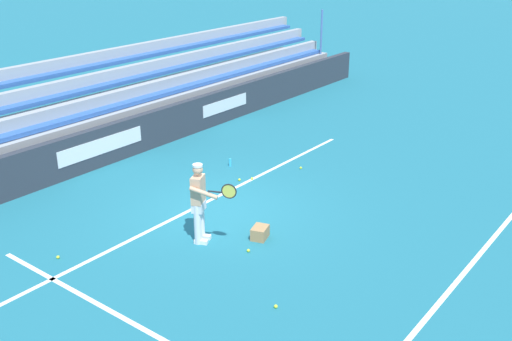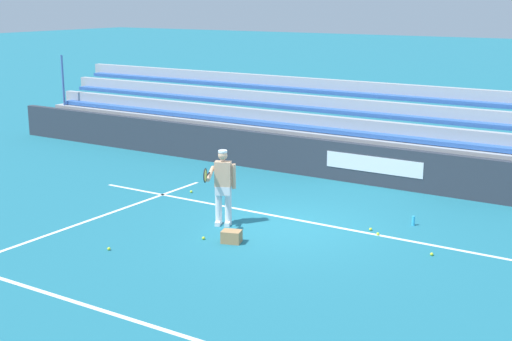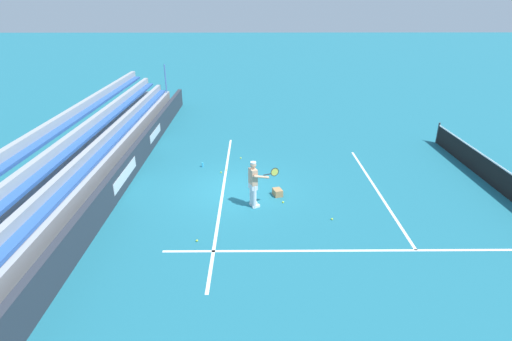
# 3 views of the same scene
# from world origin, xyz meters

# --- Properties ---
(ground_plane) EXTENTS (160.00, 160.00, 0.00)m
(ground_plane) POSITION_xyz_m (0.00, 0.00, 0.00)
(ground_plane) COLOR #1E6B7F
(court_baseline_white) EXTENTS (12.00, 0.10, 0.01)m
(court_baseline_white) POSITION_xyz_m (0.00, -0.50, 0.00)
(court_baseline_white) COLOR white
(court_baseline_white) RESTS_ON ground
(court_sideline_white) EXTENTS (0.10, 12.00, 0.01)m
(court_sideline_white) POSITION_xyz_m (4.11, 4.00, 0.00)
(court_sideline_white) COLOR white
(court_sideline_white) RESTS_ON ground
(court_service_line_white) EXTENTS (8.22, 0.10, 0.01)m
(court_service_line_white) POSITION_xyz_m (0.00, 5.50, 0.00)
(court_service_line_white) COLOR white
(court_service_line_white) RESTS_ON ground
(back_wall_sponsor_board) EXTENTS (27.37, 0.25, 1.10)m
(back_wall_sponsor_board) POSITION_xyz_m (-0.01, -4.39, 0.55)
(back_wall_sponsor_board) COLOR #2D333D
(back_wall_sponsor_board) RESTS_ON ground
(bleacher_stand) EXTENTS (26.00, 2.40, 2.95)m
(bleacher_stand) POSITION_xyz_m (0.00, -6.22, 0.73)
(bleacher_stand) COLOR #9EA3A8
(bleacher_stand) RESTS_ON ground
(tennis_player) EXTENTS (0.57, 1.08, 1.71)m
(tennis_player) POSITION_xyz_m (1.33, 0.70, 0.89)
(tennis_player) COLOR silver
(tennis_player) RESTS_ON ground
(ball_box_cardboard) EXTENTS (0.47, 0.41, 0.26)m
(ball_box_cardboard) POSITION_xyz_m (0.48, 1.60, 0.13)
(ball_box_cardboard) COLOR #A87F51
(ball_box_cardboard) RESTS_ON ground
(tennis_ball_far_right) EXTENTS (0.07, 0.07, 0.07)m
(tennis_ball_far_right) POSITION_xyz_m (-1.66, -0.70, 0.03)
(tennis_ball_far_right) COLOR #CCE533
(tennis_ball_far_right) RESTS_ON ground
(tennis_ball_stray_back) EXTENTS (0.07, 0.07, 0.07)m
(tennis_ball_stray_back) POSITION_xyz_m (-3.32, 0.10, 0.03)
(tennis_ball_stray_back) COLOR #CCE533
(tennis_ball_stray_back) RESTS_ON ground
(tennis_ball_midcourt) EXTENTS (0.07, 0.07, 0.07)m
(tennis_ball_midcourt) POSITION_xyz_m (1.09, 1.77, 0.03)
(tennis_ball_midcourt) COLOR #CCE533
(tennis_ball_midcourt) RESTS_ON ground
(tennis_ball_toward_net) EXTENTS (0.07, 0.07, 0.07)m
(tennis_ball_toward_net) POSITION_xyz_m (3.59, -1.05, 0.03)
(tennis_ball_toward_net) COLOR #CCE533
(tennis_ball_toward_net) RESTS_ON ground
(tennis_ball_by_box) EXTENTS (0.07, 0.07, 0.07)m
(tennis_ball_by_box) POSITION_xyz_m (2.32, 3.33, 0.03)
(tennis_ball_by_box) COLOR #CCE533
(tennis_ball_by_box) RESTS_ON ground
(tennis_ball_far_left) EXTENTS (0.07, 0.07, 0.07)m
(tennis_ball_far_left) POSITION_xyz_m (-1.92, -0.49, 0.03)
(tennis_ball_far_left) COLOR #CCE533
(tennis_ball_far_left) RESTS_ON ground
(water_bottle) EXTENTS (0.07, 0.07, 0.22)m
(water_bottle) POSITION_xyz_m (-2.32, -1.56, 0.11)
(water_bottle) COLOR #33B2E5
(water_bottle) RESTS_ON ground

